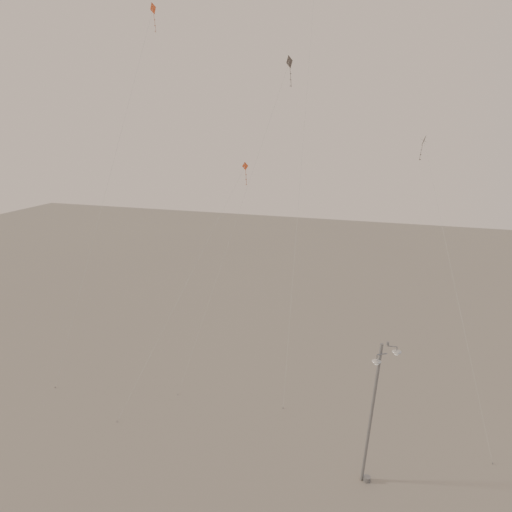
% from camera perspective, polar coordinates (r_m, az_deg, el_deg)
% --- Properties ---
extents(ground, '(160.00, 160.00, 0.00)m').
position_cam_1_polar(ground, '(35.33, -3.45, -20.74)').
color(ground, gray).
rests_on(ground, ground).
extents(street_lamp, '(1.77, 0.90, 9.10)m').
position_cam_1_polar(street_lamp, '(30.40, 13.36, -16.72)').
color(street_lamp, gray).
rests_on(street_lamp, ground).
extents(kite_0, '(5.99, 9.31, 29.62)m').
position_cam_1_polar(kite_0, '(42.37, -14.15, 17.21)').
color(kite_0, '#9F3617').
rests_on(kite_0, ground).
extents(kite_1, '(8.38, 2.27, 24.76)m').
position_cam_1_polar(kite_1, '(34.33, 0.42, 11.81)').
color(kite_1, '#272221').
rests_on(kite_1, ground).
extents(kite_2, '(1.27, 12.12, 35.76)m').
position_cam_1_polar(kite_2, '(43.51, 6.58, 26.72)').
color(kite_2, '#8F5117').
rests_on(kite_2, ground).
extents(kite_3, '(6.81, 9.75, 17.73)m').
position_cam_1_polar(kite_3, '(37.34, -4.82, 3.04)').
color(kite_3, '#9F3617').
rests_on(kite_3, ground).
extents(kite_4, '(5.94, 10.10, 19.67)m').
position_cam_1_polar(kite_4, '(37.82, 20.05, 5.23)').
color(kite_4, '#272221').
rests_on(kite_4, ground).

